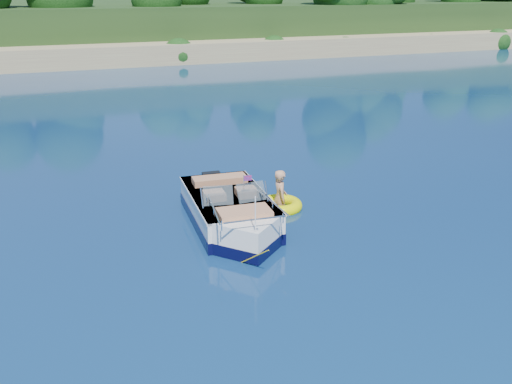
% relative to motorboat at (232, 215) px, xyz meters
% --- Properties ---
extents(ground, '(160.00, 160.00, 0.00)m').
position_rel_motorboat_xyz_m(ground, '(-1.21, -4.10, -0.34)').
color(ground, '#0A1846').
rests_on(ground, ground).
extents(shoreline, '(170.00, 59.00, 6.00)m').
position_rel_motorboat_xyz_m(shoreline, '(-1.21, 59.68, 0.64)').
color(shoreline, '#977B58').
rests_on(shoreline, ground).
extents(motorboat, '(2.10, 5.21, 1.73)m').
position_rel_motorboat_xyz_m(motorboat, '(0.00, 0.00, 0.00)').
color(motorboat, white).
rests_on(motorboat, ground).
extents(tow_tube, '(1.52, 1.52, 0.32)m').
position_rel_motorboat_xyz_m(tow_tube, '(1.62, 0.75, -0.25)').
color(tow_tube, '#FCFF00').
rests_on(tow_tube, ground).
extents(boy, '(0.49, 0.92, 1.73)m').
position_rel_motorboat_xyz_m(boy, '(1.61, 0.77, -0.34)').
color(boy, tan).
rests_on(boy, ground).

